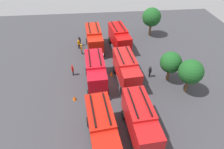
% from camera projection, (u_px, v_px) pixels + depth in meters
% --- Properties ---
extents(ground_plane, '(55.44, 55.44, 0.00)m').
position_uv_depth(ground_plane, '(112.00, 82.00, 28.25)').
color(ground_plane, '#38383D').
extents(fire_truck_0, '(7.36, 3.17, 3.88)m').
position_uv_depth(fire_truck_0, '(94.00, 38.00, 34.26)').
color(fire_truck_0, red).
rests_on(fire_truck_0, ground).
extents(fire_truck_1, '(7.32, 3.08, 3.88)m').
position_uv_depth(fire_truck_1, '(96.00, 71.00, 26.76)').
color(fire_truck_1, red).
rests_on(fire_truck_1, ground).
extents(fire_truck_2, '(7.43, 3.40, 3.88)m').
position_uv_depth(fire_truck_2, '(102.00, 128.00, 19.40)').
color(fire_truck_2, red).
rests_on(fire_truck_2, ground).
extents(fire_truck_3, '(7.47, 3.55, 3.88)m').
position_uv_depth(fire_truck_3, '(119.00, 37.00, 34.64)').
color(fire_truck_3, red).
rests_on(fire_truck_3, ground).
extents(fire_truck_4, '(7.39, 3.28, 3.88)m').
position_uv_depth(fire_truck_4, '(126.00, 69.00, 27.20)').
color(fire_truck_4, red).
rests_on(fire_truck_4, ground).
extents(fire_truck_5, '(7.35, 3.17, 3.88)m').
position_uv_depth(fire_truck_5, '(140.00, 120.00, 20.20)').
color(fire_truck_5, red).
rests_on(fire_truck_5, ground).
extents(firefighter_0, '(0.47, 0.34, 1.78)m').
position_uv_depth(firefighter_0, '(150.00, 71.00, 28.63)').
color(firefighter_0, black).
rests_on(firefighter_0, ground).
extents(firefighter_1, '(0.48, 0.36, 1.67)m').
position_uv_depth(firefighter_1, '(73.00, 70.00, 29.01)').
color(firefighter_1, black).
rests_on(firefighter_1, ground).
extents(firefighter_2, '(0.44, 0.30, 1.83)m').
position_uv_depth(firefighter_2, '(81.00, 49.00, 33.70)').
color(firefighter_2, black).
rests_on(firefighter_2, ground).
extents(firefighter_3, '(0.31, 0.45, 1.69)m').
position_uv_depth(firefighter_3, '(79.00, 44.00, 35.21)').
color(firefighter_3, black).
rests_on(firefighter_3, ground).
extents(firefighter_4, '(0.45, 0.48, 1.75)m').
position_uv_depth(firefighter_4, '(80.00, 41.00, 36.03)').
color(firefighter_4, black).
rests_on(firefighter_4, ground).
extents(tree_0, '(3.60, 3.60, 5.58)m').
position_uv_depth(tree_0, '(152.00, 17.00, 37.73)').
color(tree_0, brown).
rests_on(tree_0, ground).
extents(tree_1, '(2.97, 2.97, 4.60)m').
position_uv_depth(tree_1, '(171.00, 62.00, 26.75)').
color(tree_1, brown).
rests_on(tree_1, ground).
extents(tree_2, '(3.18, 3.18, 4.93)m').
position_uv_depth(tree_2, '(191.00, 72.00, 24.70)').
color(tree_2, brown).
rests_on(tree_2, ground).
extents(traffic_cone_0, '(0.48, 0.48, 0.68)m').
position_uv_depth(traffic_cone_0, '(111.00, 73.00, 29.30)').
color(traffic_cone_0, '#F2600C').
rests_on(traffic_cone_0, ground).
extents(traffic_cone_1, '(0.48, 0.48, 0.68)m').
position_uv_depth(traffic_cone_1, '(74.00, 98.00, 25.24)').
color(traffic_cone_1, '#F2600C').
rests_on(traffic_cone_1, ground).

